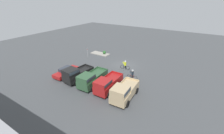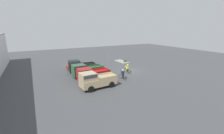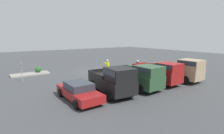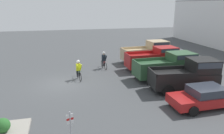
{
  "view_description": "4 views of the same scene",
  "coord_description": "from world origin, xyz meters",
  "px_view_note": "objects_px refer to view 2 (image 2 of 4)",
  "views": [
    {
      "loc": [
        -11.93,
        23.68,
        11.92
      ],
      "look_at": [
        0.22,
        4.16,
        1.2
      ],
      "focal_mm": 24.0,
      "sensor_mm": 36.0,
      "label": 1
    },
    {
      "loc": [
        -23.13,
        16.87,
        8.07
      ],
      "look_at": [
        0.22,
        4.16,
        1.2
      ],
      "focal_mm": 24.0,
      "sensor_mm": 36.0,
      "label": 2
    },
    {
      "loc": [
        11.35,
        20.28,
        4.66
      ],
      "look_at": [
        0.22,
        4.16,
        1.2
      ],
      "focal_mm": 28.0,
      "sensor_mm": 36.0,
      "label": 3
    },
    {
      "loc": [
        17.15,
        0.03,
        6.19
      ],
      "look_at": [
        0.22,
        4.16,
        1.2
      ],
      "focal_mm": 35.0,
      "sensor_mm": 36.0,
      "label": 4
    }
  ],
  "objects_px": {
    "pickup_truck_3": "(80,66)",
    "sedan_0": "(78,66)",
    "cyclist_1": "(123,74)",
    "shrub": "(125,60)",
    "pickup_truck_0": "(95,80)",
    "fire_lane_sign": "(109,57)",
    "cyclist_0": "(128,68)",
    "pickup_truck_1": "(92,74)",
    "pickup_truck_2": "(86,70)"
  },
  "relations": [
    {
      "from": "pickup_truck_3",
      "to": "sedan_0",
      "type": "bearing_deg",
      "value": -10.27
    },
    {
      "from": "pickup_truck_3",
      "to": "cyclist_1",
      "type": "relative_size",
      "value": 2.88
    },
    {
      "from": "pickup_truck_3",
      "to": "shrub",
      "type": "distance_m",
      "value": 12.55
    },
    {
      "from": "pickup_truck_0",
      "to": "pickup_truck_3",
      "type": "relative_size",
      "value": 1.03
    },
    {
      "from": "fire_lane_sign",
      "to": "shrub",
      "type": "distance_m",
      "value": 3.97
    },
    {
      "from": "sedan_0",
      "to": "cyclist_0",
      "type": "relative_size",
      "value": 2.5
    },
    {
      "from": "pickup_truck_1",
      "to": "pickup_truck_3",
      "type": "distance_m",
      "value": 5.65
    },
    {
      "from": "pickup_truck_2",
      "to": "fire_lane_sign",
      "type": "height_order",
      "value": "pickup_truck_2"
    },
    {
      "from": "sedan_0",
      "to": "cyclist_0",
      "type": "xyz_separation_m",
      "value": [
        -7.25,
        -7.22,
        0.2
      ]
    },
    {
      "from": "pickup_truck_3",
      "to": "fire_lane_sign",
      "type": "bearing_deg",
      "value": -58.91
    },
    {
      "from": "pickup_truck_2",
      "to": "pickup_truck_3",
      "type": "distance_m",
      "value": 2.86
    },
    {
      "from": "pickup_truck_3",
      "to": "cyclist_0",
      "type": "bearing_deg",
      "value": -120.18
    },
    {
      "from": "pickup_truck_2",
      "to": "pickup_truck_3",
      "type": "bearing_deg",
      "value": 2.99
    },
    {
      "from": "cyclist_1",
      "to": "shrub",
      "type": "relative_size",
      "value": 2.4
    },
    {
      "from": "pickup_truck_1",
      "to": "cyclist_0",
      "type": "relative_size",
      "value": 2.7
    },
    {
      "from": "cyclist_0",
      "to": "fire_lane_sign",
      "type": "bearing_deg",
      "value": -7.09
    },
    {
      "from": "pickup_truck_2",
      "to": "cyclist_1",
      "type": "distance_m",
      "value": 6.48
    },
    {
      "from": "pickup_truck_3",
      "to": "pickup_truck_1",
      "type": "bearing_deg",
      "value": -178.15
    },
    {
      "from": "pickup_truck_3",
      "to": "cyclist_0",
      "type": "xyz_separation_m",
      "value": [
        -4.49,
        -7.72,
        -0.33
      ]
    },
    {
      "from": "pickup_truck_1",
      "to": "shrub",
      "type": "xyz_separation_m",
      "value": [
        8.78,
        -11.95,
        -0.63
      ]
    },
    {
      "from": "pickup_truck_2",
      "to": "cyclist_0",
      "type": "bearing_deg",
      "value": -102.18
    },
    {
      "from": "pickup_truck_3",
      "to": "fire_lane_sign",
      "type": "relative_size",
      "value": 2.51
    },
    {
      "from": "cyclist_1",
      "to": "cyclist_0",
      "type": "bearing_deg",
      "value": -45.56
    },
    {
      "from": "pickup_truck_2",
      "to": "shrub",
      "type": "relative_size",
      "value": 7.29
    },
    {
      "from": "cyclist_0",
      "to": "fire_lane_sign",
      "type": "relative_size",
      "value": 0.92
    },
    {
      "from": "pickup_truck_3",
      "to": "cyclist_0",
      "type": "height_order",
      "value": "pickup_truck_3"
    },
    {
      "from": "pickup_truck_1",
      "to": "fire_lane_sign",
      "type": "relative_size",
      "value": 2.49
    },
    {
      "from": "pickup_truck_2",
      "to": "sedan_0",
      "type": "height_order",
      "value": "pickup_truck_2"
    },
    {
      "from": "pickup_truck_0",
      "to": "cyclist_1",
      "type": "height_order",
      "value": "pickup_truck_0"
    },
    {
      "from": "sedan_0",
      "to": "shrub",
      "type": "relative_size",
      "value": 6.37
    },
    {
      "from": "pickup_truck_0",
      "to": "pickup_truck_1",
      "type": "distance_m",
      "value": 2.87
    },
    {
      "from": "pickup_truck_1",
      "to": "shrub",
      "type": "bearing_deg",
      "value": -53.69
    },
    {
      "from": "cyclist_0",
      "to": "pickup_truck_0",
      "type": "bearing_deg",
      "value": 116.2
    },
    {
      "from": "pickup_truck_2",
      "to": "cyclist_1",
      "type": "bearing_deg",
      "value": -132.17
    },
    {
      "from": "pickup_truck_0",
      "to": "pickup_truck_1",
      "type": "xyz_separation_m",
      "value": [
        2.82,
        -0.55,
        -0.06
      ]
    },
    {
      "from": "sedan_0",
      "to": "cyclist_0",
      "type": "height_order",
      "value": "cyclist_0"
    },
    {
      "from": "pickup_truck_0",
      "to": "sedan_0",
      "type": "relative_size",
      "value": 1.11
    },
    {
      "from": "pickup_truck_1",
      "to": "sedan_0",
      "type": "relative_size",
      "value": 1.08
    },
    {
      "from": "pickup_truck_2",
      "to": "cyclist_1",
      "type": "height_order",
      "value": "pickup_truck_2"
    },
    {
      "from": "sedan_0",
      "to": "shrub",
      "type": "height_order",
      "value": "sedan_0"
    },
    {
      "from": "pickup_truck_1",
      "to": "cyclist_0",
      "type": "xyz_separation_m",
      "value": [
        1.16,
        -7.54,
        -0.27
      ]
    },
    {
      "from": "shrub",
      "to": "pickup_truck_2",
      "type": "bearing_deg",
      "value": 116.55
    },
    {
      "from": "pickup_truck_1",
      "to": "cyclist_0",
      "type": "height_order",
      "value": "pickup_truck_1"
    },
    {
      "from": "sedan_0",
      "to": "cyclist_1",
      "type": "bearing_deg",
      "value": -155.93
    },
    {
      "from": "fire_lane_sign",
      "to": "shrub",
      "type": "bearing_deg",
      "value": -125.46
    },
    {
      "from": "cyclist_0",
      "to": "sedan_0",
      "type": "bearing_deg",
      "value": 44.89
    },
    {
      "from": "cyclist_1",
      "to": "shrub",
      "type": "bearing_deg",
      "value": -34.78
    },
    {
      "from": "pickup_truck_0",
      "to": "pickup_truck_1",
      "type": "bearing_deg",
      "value": -10.96
    },
    {
      "from": "cyclist_1",
      "to": "shrub",
      "type": "height_order",
      "value": "cyclist_1"
    },
    {
      "from": "pickup_truck_3",
      "to": "pickup_truck_0",
      "type": "bearing_deg",
      "value": 177.54
    }
  ]
}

